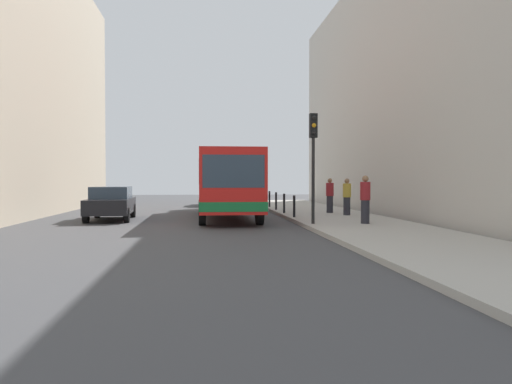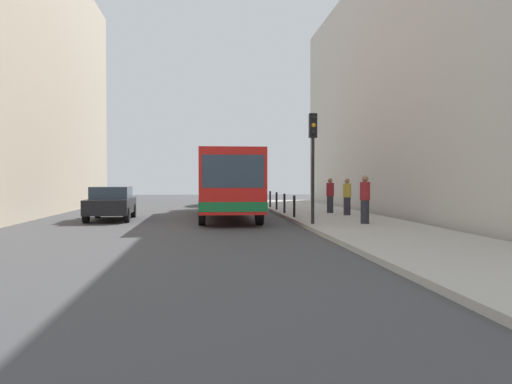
{
  "view_description": "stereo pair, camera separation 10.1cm",
  "coord_description": "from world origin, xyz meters",
  "px_view_note": "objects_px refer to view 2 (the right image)",
  "views": [
    {
      "loc": [
        -0.56,
        -20.53,
        1.8
      ],
      "look_at": [
        1.76,
        1.46,
        1.26
      ],
      "focal_mm": 35.87,
      "sensor_mm": 36.0,
      "label": 1
    },
    {
      "loc": [
        -0.45,
        -20.54,
        1.8
      ],
      "look_at": [
        1.76,
        1.46,
        1.26
      ],
      "focal_mm": 35.87,
      "sensor_mm": 36.0,
      "label": 2
    }
  ],
  "objects_px": {
    "car_beside_bus": "(111,202)",
    "traffic_light": "(313,147)",
    "bollard_far": "(277,201)",
    "pedestrian_mid_sidewalk": "(347,197)",
    "car_behind_bus": "(214,194)",
    "bollard_farthest": "(270,199)",
    "bollard_near": "(294,206)",
    "pedestrian_near_signal": "(365,199)",
    "pedestrian_far_sidewalk": "(330,196)",
    "bollard_mid": "(284,203)",
    "bus": "(226,181)"
  },
  "relations": [
    {
      "from": "car_beside_bus",
      "to": "traffic_light",
      "type": "distance_m",
      "value": 9.57
    },
    {
      "from": "traffic_light",
      "to": "bollard_far",
      "type": "distance_m",
      "value": 9.24
    },
    {
      "from": "pedestrian_mid_sidewalk",
      "to": "car_beside_bus",
      "type": "bearing_deg",
      "value": -107.89
    },
    {
      "from": "car_behind_bus",
      "to": "bollard_farthest",
      "type": "relative_size",
      "value": 4.67
    },
    {
      "from": "traffic_light",
      "to": "car_beside_bus",
      "type": "bearing_deg",
      "value": 150.95
    },
    {
      "from": "car_beside_bus",
      "to": "bollard_near",
      "type": "distance_m",
      "value": 8.12
    },
    {
      "from": "pedestrian_near_signal",
      "to": "pedestrian_far_sidewalk",
      "type": "relative_size",
      "value": 1.05
    },
    {
      "from": "car_behind_bus",
      "to": "pedestrian_mid_sidewalk",
      "type": "distance_m",
      "value": 13.69
    },
    {
      "from": "bollard_far",
      "to": "pedestrian_mid_sidewalk",
      "type": "xyz_separation_m",
      "value": [
        2.65,
        -4.56,
        0.37
      ]
    },
    {
      "from": "bollard_far",
      "to": "traffic_light",
      "type": "bearing_deg",
      "value": -89.36
    },
    {
      "from": "traffic_light",
      "to": "pedestrian_near_signal",
      "type": "relative_size",
      "value": 2.28
    },
    {
      "from": "car_beside_bus",
      "to": "bollard_mid",
      "type": "bearing_deg",
      "value": -171.11
    },
    {
      "from": "bus",
      "to": "bollard_farthest",
      "type": "xyz_separation_m",
      "value": [
        2.9,
        6.28,
        -1.1
      ]
    },
    {
      "from": "bus",
      "to": "bollard_near",
      "type": "bearing_deg",
      "value": 144.89
    },
    {
      "from": "bollard_far",
      "to": "bollard_farthest",
      "type": "distance_m",
      "value": 2.77
    },
    {
      "from": "bollard_near",
      "to": "pedestrian_far_sidewalk",
      "type": "relative_size",
      "value": 0.56
    },
    {
      "from": "car_beside_bus",
      "to": "pedestrian_far_sidewalk",
      "type": "xyz_separation_m",
      "value": [
        10.31,
        1.51,
        0.22
      ]
    },
    {
      "from": "car_beside_bus",
      "to": "bollard_mid",
      "type": "xyz_separation_m",
      "value": [
        8.04,
        1.64,
        -0.16
      ]
    },
    {
      "from": "bus",
      "to": "bollard_near",
      "type": "relative_size",
      "value": 11.61
    },
    {
      "from": "bollard_near",
      "to": "bus",
      "type": "bearing_deg",
      "value": 145.14
    },
    {
      "from": "car_beside_bus",
      "to": "bollard_farthest",
      "type": "relative_size",
      "value": 4.71
    },
    {
      "from": "bus",
      "to": "pedestrian_mid_sidewalk",
      "type": "xyz_separation_m",
      "value": [
        5.55,
        -1.05,
        -0.73
      ]
    },
    {
      "from": "car_beside_bus",
      "to": "pedestrian_mid_sidewalk",
      "type": "height_order",
      "value": "pedestrian_mid_sidewalk"
    },
    {
      "from": "bollard_mid",
      "to": "traffic_light",
      "type": "bearing_deg",
      "value": -89.07
    },
    {
      "from": "car_behind_bus",
      "to": "bollard_near",
      "type": "relative_size",
      "value": 4.67
    },
    {
      "from": "car_beside_bus",
      "to": "pedestrian_far_sidewalk",
      "type": "height_order",
      "value": "pedestrian_far_sidewalk"
    },
    {
      "from": "pedestrian_far_sidewalk",
      "to": "bollard_near",
      "type": "bearing_deg",
      "value": -160.63
    },
    {
      "from": "traffic_light",
      "to": "bollard_farthest",
      "type": "height_order",
      "value": "traffic_light"
    },
    {
      "from": "car_behind_bus",
      "to": "traffic_light",
      "type": "height_order",
      "value": "traffic_light"
    },
    {
      "from": "car_beside_bus",
      "to": "bollard_farthest",
      "type": "xyz_separation_m",
      "value": [
        8.04,
        7.17,
        -0.16
      ]
    },
    {
      "from": "car_behind_bus",
      "to": "bollard_farthest",
      "type": "bearing_deg",
      "value": 124.09
    },
    {
      "from": "bollard_near",
      "to": "pedestrian_far_sidewalk",
      "type": "bearing_deg",
      "value": 49.39
    },
    {
      "from": "bollard_farthest",
      "to": "pedestrian_mid_sidewalk",
      "type": "relative_size",
      "value": 0.56
    },
    {
      "from": "bollard_mid",
      "to": "pedestrian_far_sidewalk",
      "type": "distance_m",
      "value": 2.3
    },
    {
      "from": "traffic_light",
      "to": "pedestrian_far_sidewalk",
      "type": "relative_size",
      "value": 2.4
    },
    {
      "from": "bollard_near",
      "to": "pedestrian_far_sidewalk",
      "type": "xyz_separation_m",
      "value": [
        2.26,
        2.64,
        0.38
      ]
    },
    {
      "from": "bollard_far",
      "to": "bollard_mid",
      "type": "bearing_deg",
      "value": -90.0
    },
    {
      "from": "pedestrian_far_sidewalk",
      "to": "car_behind_bus",
      "type": "bearing_deg",
      "value": 87.23
    },
    {
      "from": "bollard_farthest",
      "to": "pedestrian_far_sidewalk",
      "type": "xyz_separation_m",
      "value": [
        2.26,
        -5.66,
        0.38
      ]
    },
    {
      "from": "bus",
      "to": "pedestrian_near_signal",
      "type": "relative_size",
      "value": 6.13
    },
    {
      "from": "car_behind_bus",
      "to": "bollard_near",
      "type": "bearing_deg",
      "value": 104.96
    },
    {
      "from": "bollard_near",
      "to": "pedestrian_mid_sidewalk",
      "type": "bearing_deg",
      "value": 20.15
    },
    {
      "from": "bollard_near",
      "to": "bollard_farthest",
      "type": "bearing_deg",
      "value": 90.0
    },
    {
      "from": "traffic_light",
      "to": "bus",
      "type": "bearing_deg",
      "value": 119.0
    },
    {
      "from": "bollard_farthest",
      "to": "pedestrian_far_sidewalk",
      "type": "height_order",
      "value": "pedestrian_far_sidewalk"
    },
    {
      "from": "traffic_light",
      "to": "bollard_far",
      "type": "relative_size",
      "value": 4.32
    },
    {
      "from": "bus",
      "to": "traffic_light",
      "type": "height_order",
      "value": "traffic_light"
    },
    {
      "from": "traffic_light",
      "to": "bollard_mid",
      "type": "distance_m",
      "value": 6.61
    },
    {
      "from": "car_behind_bus",
      "to": "pedestrian_near_signal",
      "type": "distance_m",
      "value": 17.67
    },
    {
      "from": "bollard_far",
      "to": "pedestrian_mid_sidewalk",
      "type": "distance_m",
      "value": 5.29
    }
  ]
}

